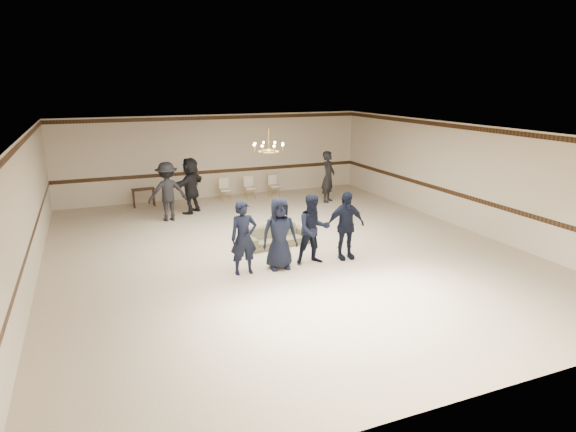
# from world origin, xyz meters

# --- Properties ---
(room) EXTENTS (12.01, 14.01, 3.21)m
(room) POSITION_xyz_m (0.00, 0.00, 1.60)
(room) COLOR beige
(room) RESTS_ON ground
(chair_rail) EXTENTS (12.00, 0.02, 0.14)m
(chair_rail) POSITION_xyz_m (0.00, 6.99, 1.00)
(chair_rail) COLOR #372010
(chair_rail) RESTS_ON wall_back
(crown_molding) EXTENTS (12.00, 0.02, 0.14)m
(crown_molding) POSITION_xyz_m (0.00, 6.99, 3.08)
(crown_molding) COLOR #372010
(crown_molding) RESTS_ON wall_back
(chandelier) EXTENTS (0.94, 0.94, 0.89)m
(chandelier) POSITION_xyz_m (0.00, 1.00, 2.88)
(chandelier) COLOR gold
(chandelier) RESTS_ON ceiling
(boy_a) EXTENTS (0.65, 0.43, 1.76)m
(boy_a) POSITION_xyz_m (-1.45, -1.20, 0.88)
(boy_a) COLOR black
(boy_a) RESTS_ON floor
(boy_b) EXTENTS (0.92, 0.66, 1.76)m
(boy_b) POSITION_xyz_m (-0.55, -1.20, 0.88)
(boy_b) COLOR black
(boy_b) RESTS_ON floor
(boy_c) EXTENTS (0.92, 0.75, 1.76)m
(boy_c) POSITION_xyz_m (0.35, -1.20, 0.88)
(boy_c) COLOR black
(boy_c) RESTS_ON floor
(boy_d) EXTENTS (1.06, 0.50, 1.76)m
(boy_d) POSITION_xyz_m (1.25, -1.20, 0.88)
(boy_d) COLOR black
(boy_d) RESTS_ON floor
(settee) EXTENTS (1.94, 0.96, 0.55)m
(settee) POSITION_xyz_m (-0.02, 0.44, 0.27)
(settee) COLOR #666044
(settee) RESTS_ON floor
(adult_left) EXTENTS (1.28, 0.77, 1.93)m
(adult_left) POSITION_xyz_m (-2.36, 4.17, 0.96)
(adult_left) COLOR black
(adult_left) RESTS_ON floor
(adult_mid) EXTENTS (1.66, 1.67, 1.93)m
(adult_mid) POSITION_xyz_m (-1.46, 4.87, 0.96)
(adult_mid) COLOR black
(adult_mid) RESTS_ON floor
(adult_right) EXTENTS (0.83, 0.82, 1.93)m
(adult_right) POSITION_xyz_m (3.64, 4.47, 0.96)
(adult_right) COLOR black
(adult_right) RESTS_ON floor
(banquet_chair_left) EXTENTS (0.42, 0.42, 0.84)m
(banquet_chair_left) POSITION_xyz_m (0.10, 6.18, 0.42)
(banquet_chair_left) COLOR beige
(banquet_chair_left) RESTS_ON floor
(banquet_chair_mid) EXTENTS (0.44, 0.44, 0.84)m
(banquet_chair_mid) POSITION_xyz_m (1.10, 6.18, 0.42)
(banquet_chair_mid) COLOR beige
(banquet_chair_mid) RESTS_ON floor
(banquet_chair_right) EXTENTS (0.44, 0.44, 0.84)m
(banquet_chair_right) POSITION_xyz_m (2.10, 6.18, 0.42)
(banquet_chair_right) COLOR beige
(banquet_chair_right) RESTS_ON floor
(console_table) EXTENTS (0.83, 0.42, 0.67)m
(console_table) POSITION_xyz_m (-2.90, 6.38, 0.33)
(console_table) COLOR #331911
(console_table) RESTS_ON floor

